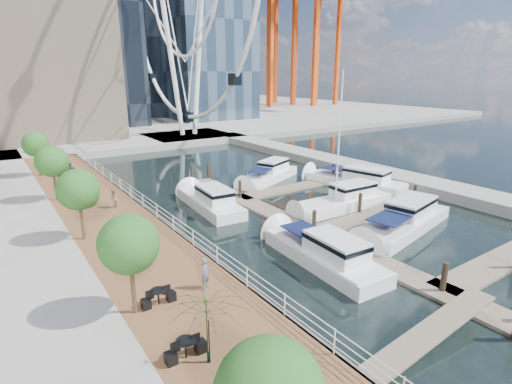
{
  "coord_description": "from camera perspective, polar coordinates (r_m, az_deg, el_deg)",
  "views": [
    {
      "loc": [
        -15.78,
        -11.83,
        11.22
      ],
      "look_at": [
        -0.12,
        10.87,
        3.0
      ],
      "focal_mm": 28.0,
      "sensor_mm": 36.0,
      "label": 1
    }
  ],
  "objects": [
    {
      "name": "ground",
      "position": [
        22.69,
        16.54,
        -13.8
      ],
      "size": [
        520.0,
        520.0,
        0.0
      ],
      "primitive_type": "plane",
      "color": "black",
      "rests_on": "ground"
    },
    {
      "name": "boardwalk",
      "position": [
        29.68,
        -19.07,
        -5.54
      ],
      "size": [
        6.0,
        60.0,
        1.0
      ],
      "primitive_type": "cube",
      "color": "brown",
      "rests_on": "ground"
    },
    {
      "name": "seawall",
      "position": [
        30.5,
        -13.66,
        -4.47
      ],
      "size": [
        0.25,
        60.0,
        1.0
      ],
      "primitive_type": "cube",
      "color": "#595954",
      "rests_on": "ground"
    },
    {
      "name": "land_far",
      "position": [
        115.42,
        -26.98,
        9.51
      ],
      "size": [
        200.0,
        114.0,
        1.0
      ],
      "primitive_type": "cube",
      "color": "gray",
      "rests_on": "ground"
    },
    {
      "name": "breakwater",
      "position": [
        49.08,
        13.43,
        3.52
      ],
      "size": [
        4.0,
        60.0,
        1.0
      ],
      "primitive_type": "cube",
      "color": "gray",
      "rests_on": "ground"
    },
    {
      "name": "pier",
      "position": [
        71.25,
        -9.57,
        7.72
      ],
      "size": [
        14.0,
        12.0,
        1.0
      ],
      "primitive_type": "cube",
      "color": "gray",
      "rests_on": "ground"
    },
    {
      "name": "railing",
      "position": [
        30.13,
        -13.97,
        -2.69
      ],
      "size": [
        0.1,
        60.0,
        1.05
      ],
      "primitive_type": null,
      "color": "white",
      "rests_on": "boardwalk"
    },
    {
      "name": "floating_docks",
      "position": [
        33.98,
        12.18,
        -2.19
      ],
      "size": [
        16.0,
        34.0,
        2.6
      ],
      "color": "#6D6051",
      "rests_on": "ground"
    },
    {
      "name": "port_cranes",
      "position": [
        136.37,
        3.43,
        20.27
      ],
      "size": [
        40.0,
        52.0,
        38.0
      ],
      "color": "#D84C14",
      "rests_on": "ground"
    },
    {
      "name": "street_trees",
      "position": [
        27.1,
        -24.09,
        0.3
      ],
      "size": [
        2.6,
        42.6,
        4.6
      ],
      "color": "#3F2B1C",
      "rests_on": "ground"
    },
    {
      "name": "cafe_tables",
      "position": [
        14.92,
        -4.88,
        -24.79
      ],
      "size": [
        2.5,
        13.7,
        0.74
      ],
      "color": "black",
      "rests_on": "ground"
    },
    {
      "name": "yacht_foreground",
      "position": [
        31.89,
        20.15,
        -5.07
      ],
      "size": [
        11.73,
        5.25,
        2.15
      ],
      "primitive_type": null,
      "rotation": [
        0.0,
        0.0,
        1.77
      ],
      "color": "silver",
      "rests_on": "ground"
    },
    {
      "name": "pedestrian_near",
      "position": [
        20.12,
        -7.2,
        -11.43
      ],
      "size": [
        0.71,
        0.67,
        1.62
      ],
      "primitive_type": "imported",
      "rotation": [
        0.0,
        0.0,
        0.65
      ],
      "color": "#53556F",
      "rests_on": "boardwalk"
    },
    {
      "name": "pedestrian_mid",
      "position": [
        33.34,
        -19.7,
        -0.9
      ],
      "size": [
        0.73,
        0.85,
        1.51
      ],
      "primitive_type": "imported",
      "rotation": [
        0.0,
        0.0,
        -1.82
      ],
      "color": "#88655E",
      "rests_on": "boardwalk"
    },
    {
      "name": "pedestrian_far",
      "position": [
        42.97,
        -24.89,
        2.58
      ],
      "size": [
        1.18,
        0.64,
        1.91
      ],
      "primitive_type": "imported",
      "rotation": [
        0.0,
        0.0,
        2.98
      ],
      "color": "#2E3539",
      "rests_on": "boardwalk"
    },
    {
      "name": "moored_yachts",
      "position": [
        34.39,
        11.42,
        -2.79
      ],
      "size": [
        20.1,
        34.68,
        11.5
      ],
      "color": "white",
      "rests_on": "ground"
    }
  ]
}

